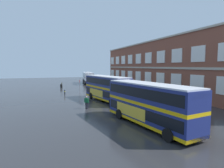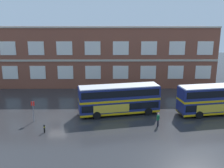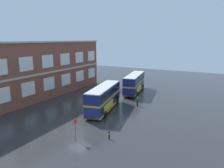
{
  "view_description": "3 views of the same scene",
  "coord_description": "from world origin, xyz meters",
  "px_view_note": "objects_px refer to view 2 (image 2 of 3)",
  "views": [
    {
      "loc": [
        37.83,
        -8.0,
        5.69
      ],
      "look_at": [
        7.1,
        2.43,
        2.62
      ],
      "focal_mm": 30.54,
      "sensor_mm": 36.0,
      "label": 1
    },
    {
      "loc": [
        7.26,
        -33.48,
        13.39
      ],
      "look_at": [
        7.49,
        3.27,
        3.71
      ],
      "focal_mm": 42.47,
      "sensor_mm": 36.0,
      "label": 2
    },
    {
      "loc": [
        -20.82,
        -16.1,
        11.77
      ],
      "look_at": [
        11.7,
        1.23,
        3.84
      ],
      "focal_mm": 33.69,
      "sensor_mm": 36.0,
      "label": 3
    }
  ],
  "objects_px": {
    "double_decker_near": "(119,99)",
    "bus_stand_flag": "(33,109)",
    "double_decker_middle": "(218,99)",
    "safety_bollard_west": "(44,128)",
    "waiting_passenger": "(158,119)"
  },
  "relations": [
    {
      "from": "bus_stand_flag",
      "to": "waiting_passenger",
      "type": "bearing_deg",
      "value": -5.91
    },
    {
      "from": "double_decker_near",
      "to": "safety_bollard_west",
      "type": "height_order",
      "value": "double_decker_near"
    },
    {
      "from": "double_decker_near",
      "to": "bus_stand_flag",
      "type": "xyz_separation_m",
      "value": [
        -11.08,
        -2.59,
        -0.51
      ]
    },
    {
      "from": "bus_stand_flag",
      "to": "double_decker_near",
      "type": "bearing_deg",
      "value": 13.15
    },
    {
      "from": "double_decker_near",
      "to": "double_decker_middle",
      "type": "relative_size",
      "value": 1.0
    },
    {
      "from": "waiting_passenger",
      "to": "bus_stand_flag",
      "type": "relative_size",
      "value": 0.63
    },
    {
      "from": "waiting_passenger",
      "to": "safety_bollard_west",
      "type": "relative_size",
      "value": 1.79
    },
    {
      "from": "double_decker_near",
      "to": "double_decker_middle",
      "type": "distance_m",
      "value": 13.59
    },
    {
      "from": "waiting_passenger",
      "to": "bus_stand_flag",
      "type": "xyz_separation_m",
      "value": [
        -15.74,
        1.63,
        0.7
      ]
    },
    {
      "from": "double_decker_near",
      "to": "bus_stand_flag",
      "type": "height_order",
      "value": "double_decker_near"
    },
    {
      "from": "double_decker_middle",
      "to": "waiting_passenger",
      "type": "height_order",
      "value": "double_decker_middle"
    },
    {
      "from": "double_decker_near",
      "to": "waiting_passenger",
      "type": "bearing_deg",
      "value": -42.11
    },
    {
      "from": "bus_stand_flag",
      "to": "double_decker_middle",
      "type": "bearing_deg",
      "value": 6.05
    },
    {
      "from": "double_decker_middle",
      "to": "safety_bollard_west",
      "type": "distance_m",
      "value": 23.34
    },
    {
      "from": "double_decker_middle",
      "to": "safety_bollard_west",
      "type": "bearing_deg",
      "value": -165.25
    }
  ]
}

